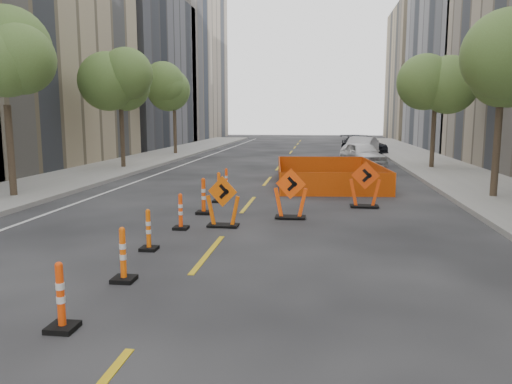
# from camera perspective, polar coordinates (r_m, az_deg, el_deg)

# --- Properties ---
(ground_plane) EXTENTS (140.00, 140.00, 0.00)m
(ground_plane) POSITION_cam_1_polar(r_m,az_deg,el_deg) (7.25, -12.71, -15.43)
(ground_plane) COLOR black
(sidewalk_left) EXTENTS (4.00, 90.00, 0.15)m
(sidewalk_left) POSITION_cam_1_polar(r_m,az_deg,el_deg) (21.63, -24.37, 0.36)
(sidewalk_left) COLOR gray
(sidewalk_left) RESTS_ON ground
(sidewalk_right) EXTENTS (4.00, 90.00, 0.15)m
(sidewalk_right) POSITION_cam_1_polar(r_m,az_deg,el_deg) (19.58, 27.12, -0.63)
(sidewalk_right) COLOR gray
(sidewalk_right) RESTS_ON ground
(bld_left_d) EXTENTS (12.00, 16.00, 14.00)m
(bld_left_d) POSITION_cam_1_polar(r_m,az_deg,el_deg) (49.51, -16.11, 13.12)
(bld_left_d) COLOR #4C4C51
(bld_left_d) RESTS_ON ground
(bld_left_e) EXTENTS (12.00, 20.00, 20.00)m
(bld_left_e) POSITION_cam_1_polar(r_m,az_deg,el_deg) (65.13, -10.32, 14.84)
(bld_left_e) COLOR gray
(bld_left_e) RESTS_ON ground
(bld_right_d) EXTENTS (12.00, 18.00, 20.00)m
(bld_right_d) POSITION_cam_1_polar(r_m,az_deg,el_deg) (49.16, 25.70, 16.18)
(bld_right_d) COLOR gray
(bld_right_d) RESTS_ON ground
(bld_right_e) EXTENTS (12.00, 14.00, 16.00)m
(bld_right_e) POSITION_cam_1_polar(r_m,az_deg,el_deg) (66.62, 20.55, 12.57)
(bld_right_e) COLOR tan
(bld_right_e) RESTS_ON ground
(tree_l_b) EXTENTS (2.80, 2.80, 5.95)m
(tree_l_b) POSITION_cam_1_polar(r_m,az_deg,el_deg) (19.50, -26.81, 12.50)
(tree_l_b) COLOR #382B1E
(tree_l_b) RESTS_ON ground
(tree_l_c) EXTENTS (2.80, 2.80, 5.95)m
(tree_l_c) POSITION_cam_1_polar(r_m,az_deg,el_deg) (28.36, -15.25, 11.66)
(tree_l_c) COLOR #382B1E
(tree_l_c) RESTS_ON ground
(tree_l_d) EXTENTS (2.80, 2.80, 5.95)m
(tree_l_d) POSITION_cam_1_polar(r_m,az_deg,el_deg) (37.79, -9.35, 11.05)
(tree_l_d) COLOR #382B1E
(tree_l_d) RESTS_ON ground
(tree_r_b) EXTENTS (2.80, 2.80, 5.95)m
(tree_r_b) POSITION_cam_1_polar(r_m,az_deg,el_deg) (19.24, 26.34, 12.59)
(tree_r_b) COLOR #382B1E
(tree_r_b) RESTS_ON ground
(tree_r_c) EXTENTS (2.80, 2.80, 5.95)m
(tree_r_c) POSITION_cam_1_polar(r_m,az_deg,el_deg) (28.88, 19.85, 11.39)
(tree_r_c) COLOR #382B1E
(tree_r_c) RESTS_ON ground
(channelizer_2) EXTENTS (0.39, 0.39, 0.98)m
(channelizer_2) POSITION_cam_1_polar(r_m,az_deg,el_deg) (7.47, -21.43, -11.03)
(channelizer_2) COLOR #E03D09
(channelizer_2) RESTS_ON ground
(channelizer_3) EXTENTS (0.39, 0.39, 1.00)m
(channelizer_3) POSITION_cam_1_polar(r_m,az_deg,el_deg) (9.23, -14.96, -6.90)
(channelizer_3) COLOR #E55509
(channelizer_3) RESTS_ON ground
(channelizer_4) EXTENTS (0.36, 0.36, 0.92)m
(channelizer_4) POSITION_cam_1_polar(r_m,az_deg,el_deg) (11.21, -12.19, -4.23)
(channelizer_4) COLOR #DC5809
(channelizer_4) RESTS_ON ground
(channelizer_5) EXTENTS (0.37, 0.37, 0.95)m
(channelizer_5) POSITION_cam_1_polar(r_m,az_deg,el_deg) (13.10, -8.62, -2.21)
(channelizer_5) COLOR #F8430A
(channelizer_5) RESTS_ON ground
(channelizer_6) EXTENTS (0.43, 0.43, 1.09)m
(channelizer_6) POSITION_cam_1_polar(r_m,az_deg,el_deg) (15.03, -6.02, -0.46)
(channelizer_6) COLOR #DB4309
(channelizer_6) RESTS_ON ground
(channelizer_7) EXTENTS (0.41, 0.41, 1.04)m
(channelizer_7) POSITION_cam_1_polar(r_m,az_deg,el_deg) (17.03, -4.26, 0.55)
(channelizer_7) COLOR #F6580A
(channelizer_7) RESTS_ON ground
(channelizer_8) EXTENTS (0.37, 0.37, 0.95)m
(channelizer_8) POSITION_cam_1_polar(r_m,az_deg,el_deg) (19.08, -3.41, 1.31)
(channelizer_8) COLOR #F4410A
(channelizer_8) RESTS_ON ground
(chevron_sign_left) EXTENTS (1.01, 0.73, 1.37)m
(chevron_sign_left) POSITION_cam_1_polar(r_m,az_deg,el_deg) (13.24, -3.81, -1.09)
(chevron_sign_left) COLOR #D65609
(chevron_sign_left) RESTS_ON ground
(chevron_sign_center) EXTENTS (1.06, 0.76, 1.45)m
(chevron_sign_center) POSITION_cam_1_polar(r_m,az_deg,el_deg) (14.29, 3.98, -0.19)
(chevron_sign_center) COLOR #FF4B0A
(chevron_sign_center) RESTS_ON ground
(chevron_sign_right) EXTENTS (1.07, 0.74, 1.49)m
(chevron_sign_right) POSITION_cam_1_polar(r_m,az_deg,el_deg) (16.36, 12.35, 0.84)
(chevron_sign_right) COLOR #DA3B09
(chevron_sign_right) RESTS_ON ground
(safety_fence) EXTENTS (4.77, 7.43, 0.89)m
(safety_fence) POSITION_cam_1_polar(r_m,az_deg,el_deg) (21.89, 8.17, 2.11)
(safety_fence) COLOR #EA400C
(safety_fence) RESTS_ON ground
(parked_car_near) EXTENTS (2.78, 4.49, 1.43)m
(parked_car_near) POSITION_cam_1_polar(r_m,az_deg,el_deg) (29.57, 12.06, 4.24)
(parked_car_near) COLOR silver
(parked_car_near) RESTS_ON ground
(parked_car_mid) EXTENTS (2.84, 4.80, 1.50)m
(parked_car_mid) POSITION_cam_1_polar(r_m,az_deg,el_deg) (34.53, 11.89, 4.93)
(parked_car_mid) COLOR #B5B4BA
(parked_car_mid) RESTS_ON ground
(parked_car_far) EXTENTS (3.83, 5.29, 1.42)m
(parked_car_far) POSITION_cam_1_polar(r_m,az_deg,el_deg) (39.88, 12.21, 5.35)
(parked_car_far) COLOR black
(parked_car_far) RESTS_ON ground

